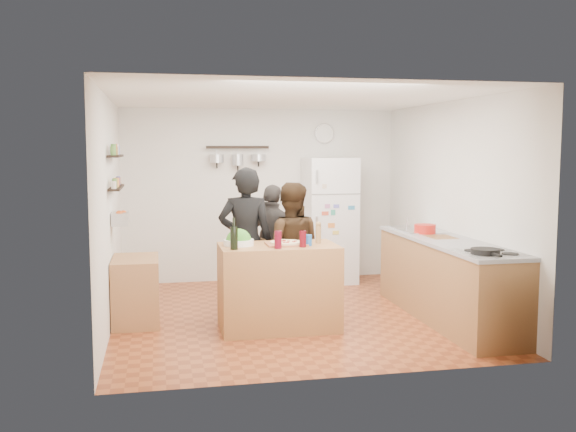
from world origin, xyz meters
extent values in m
plane|color=brown|center=(0.00, 0.00, 0.00)|extent=(4.20, 4.20, 0.00)
plane|color=white|center=(0.00, 0.00, 2.50)|extent=(4.20, 4.20, 0.00)
plane|color=silver|center=(0.00, 2.10, 1.25)|extent=(4.00, 0.00, 4.00)
plane|color=silver|center=(-2.00, 0.00, 1.25)|extent=(0.00, 4.20, 4.20)
plane|color=silver|center=(2.00, 0.00, 1.25)|extent=(0.00, 4.20, 4.20)
cube|color=#A26C3B|center=(-0.23, -0.53, 0.46)|extent=(1.25, 0.72, 0.91)
cube|color=#9B5938|center=(-0.15, -0.55, 0.92)|extent=(0.42, 0.34, 0.02)
cylinder|color=beige|center=(-0.15, -0.55, 0.94)|extent=(0.34, 0.34, 0.02)
cylinder|color=white|center=(-0.65, -0.48, 0.94)|extent=(0.32, 0.32, 0.06)
cylinder|color=black|center=(-0.73, -0.75, 1.03)|extent=(0.08, 0.08, 0.24)
cylinder|color=#550716|center=(-0.28, -0.77, 1.00)|extent=(0.08, 0.08, 0.18)
cylinder|color=#50060F|center=(-0.01, -0.73, 1.00)|extent=(0.07, 0.07, 0.17)
cylinder|color=olive|center=(0.22, -0.48, 1.00)|extent=(0.06, 0.06, 0.19)
cylinder|color=#1B5097|center=(0.07, -0.65, 0.97)|extent=(0.07, 0.07, 0.12)
imported|color=black|center=(-0.50, 0.09, 0.86)|extent=(0.68, 0.50, 1.72)
imported|color=black|center=(0.01, 0.02, 0.77)|extent=(0.88, 0.76, 1.55)
imported|color=#2C2827|center=(-0.10, 0.52, 0.75)|extent=(0.92, 0.81, 1.49)
cube|color=#9E7042|center=(1.70, -0.55, 0.45)|extent=(0.63, 2.63, 0.90)
cube|color=white|center=(1.70, -1.50, 0.91)|extent=(0.60, 0.62, 0.02)
cylinder|color=black|center=(1.60, -1.57, 0.95)|extent=(0.28, 0.28, 0.05)
cube|color=silver|center=(1.70, 0.30, 0.92)|extent=(0.50, 0.80, 0.03)
cube|color=brown|center=(1.70, -0.36, 0.91)|extent=(0.30, 0.40, 0.02)
cylinder|color=red|center=(1.65, -0.03, 0.97)|extent=(0.26, 0.26, 0.11)
cube|color=white|center=(0.95, 1.75, 0.90)|extent=(0.70, 0.68, 1.80)
cylinder|color=silver|center=(0.95, 2.08, 2.15)|extent=(0.30, 0.03, 0.30)
cube|color=black|center=(-1.93, 0.20, 1.50)|extent=(0.12, 1.00, 0.02)
cube|color=black|center=(-1.93, 0.20, 1.85)|extent=(0.12, 1.00, 0.02)
cube|color=silver|center=(-1.90, 0.20, 1.15)|extent=(0.18, 0.35, 0.14)
cube|color=#AA7147|center=(-1.74, 0.01, 0.36)|extent=(0.50, 0.80, 0.73)
cube|color=black|center=(-0.35, 2.00, 1.95)|extent=(0.90, 0.04, 0.04)
camera|label=1|loc=(-1.47, -7.17, 1.93)|focal=40.00mm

